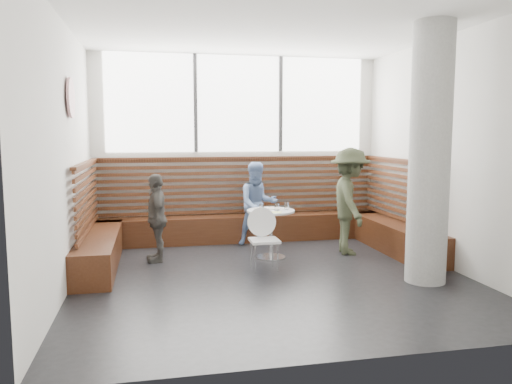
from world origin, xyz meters
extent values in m
cube|color=silver|center=(0.00, 0.00, 1.60)|extent=(5.00, 5.00, 3.20)
cube|color=black|center=(0.00, 0.00, 0.00)|extent=(5.00, 5.00, 0.01)
cube|color=white|center=(0.00, 0.00, 3.20)|extent=(5.00, 5.00, 0.01)
cube|color=white|center=(0.00, 2.48, 2.38)|extent=(4.50, 0.02, 1.65)
cube|color=#3F3F42|center=(-0.75, 2.46, 2.38)|extent=(0.06, 0.04, 1.65)
cube|color=#3F3F42|center=(0.75, 2.46, 2.38)|extent=(0.06, 0.04, 1.65)
cube|color=#391C0E|center=(0.00, 2.25, 0.23)|extent=(5.00, 0.50, 0.45)
cube|color=#391C0E|center=(-2.25, 1.25, 0.23)|extent=(0.50, 2.50, 0.45)
cube|color=#391C0E|center=(2.25, 1.25, 0.23)|extent=(0.50, 2.50, 0.45)
cube|color=#3E1E0F|center=(0.00, 2.42, 0.95)|extent=(4.88, 0.08, 0.98)
cube|color=#3E1E0F|center=(-2.42, 1.25, 0.95)|extent=(0.08, 2.38, 0.98)
cube|color=#3E1E0F|center=(2.42, 1.25, 0.95)|extent=(0.08, 2.38, 0.98)
cylinder|color=gray|center=(1.85, -0.60, 1.60)|extent=(0.50, 0.50, 3.20)
cylinder|color=white|center=(-2.46, 0.40, 2.30)|extent=(0.03, 0.50, 0.50)
cylinder|color=silver|center=(0.22, 0.96, 0.01)|extent=(0.45, 0.45, 0.02)
cylinder|color=silver|center=(0.22, 0.96, 0.37)|extent=(0.06, 0.06, 0.70)
cylinder|color=#B7B7BA|center=(0.22, 0.96, 0.71)|extent=(0.71, 0.71, 0.03)
cube|color=white|center=(-0.03, 0.32, 0.41)|extent=(0.39, 0.37, 0.04)
cylinder|color=white|center=(-0.03, 0.48, 0.64)|extent=(0.40, 0.09, 0.40)
cylinder|color=silver|center=(-0.18, 0.18, 0.20)|extent=(0.02, 0.02, 0.39)
cylinder|color=silver|center=(0.13, 0.18, 0.20)|extent=(0.02, 0.02, 0.39)
cylinder|color=silver|center=(-0.18, 0.46, 0.20)|extent=(0.02, 0.02, 0.39)
cylinder|color=silver|center=(0.13, 0.46, 0.20)|extent=(0.02, 0.02, 0.39)
imported|color=#373D28|center=(1.48, 1.00, 0.82)|extent=(0.78, 1.15, 1.65)
imported|color=#6B87BA|center=(0.21, 1.88, 0.70)|extent=(0.70, 0.56, 1.39)
imported|color=#494742|center=(-1.45, 1.13, 0.64)|extent=(0.36, 0.77, 1.28)
cylinder|color=white|center=(0.08, 1.06, 0.74)|extent=(0.19, 0.19, 0.01)
cylinder|color=white|center=(0.29, 1.06, 0.74)|extent=(0.19, 0.19, 0.01)
cylinder|color=white|center=(0.06, 0.87, 0.78)|extent=(0.07, 0.07, 0.11)
cylinder|color=white|center=(0.29, 0.89, 0.79)|extent=(0.07, 0.07, 0.11)
cylinder|color=white|center=(0.47, 0.98, 0.79)|extent=(0.07, 0.07, 0.11)
cube|color=#A5C64C|center=(0.22, 0.73, 0.73)|extent=(0.24, 0.21, 0.00)
camera|label=1|loc=(-1.50, -6.17, 1.85)|focal=35.00mm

